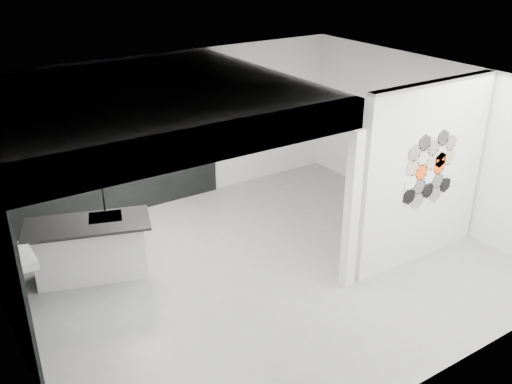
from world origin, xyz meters
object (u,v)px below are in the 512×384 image
(wall_basin, at_px, (17,259))
(glass_vase, at_px, (181,131))
(glass_bowl, at_px, (181,132))
(partition_panel, at_px, (424,174))
(bottle_dark, at_px, (100,146))
(stockpot, at_px, (48,155))
(utensil_cup, at_px, (52,157))
(kitchen_island, at_px, (91,248))
(kettle, at_px, (154,136))

(wall_basin, distance_m, glass_vase, 4.01)
(wall_basin, bearing_deg, glass_bowl, 31.35)
(wall_basin, relative_size, glass_bowl, 4.41)
(partition_panel, height_order, bottle_dark, partition_panel)
(bottle_dark, bearing_deg, glass_bowl, 0.00)
(stockpot, xyz_separation_m, bottle_dark, (0.85, 0.00, -0.02))
(bottle_dark, xyz_separation_m, utensil_cup, (-0.80, 0.00, -0.02))
(partition_panel, xyz_separation_m, kitchen_island, (-4.41, 2.22, -0.92))
(stockpot, bearing_deg, partition_panel, -41.07)
(stockpot, bearing_deg, kitchen_island, -89.08)
(kitchen_island, bearing_deg, glass_vase, 53.91)
(partition_panel, relative_size, utensil_cup, 27.95)
(kitchen_island, relative_size, kettle, 11.84)
(kitchen_island, bearing_deg, kettle, 60.98)
(partition_panel, bearing_deg, bottle_dark, 132.88)
(wall_basin, relative_size, kitchen_island, 0.32)
(kitchen_island, distance_m, glass_bowl, 2.99)
(glass_vase, height_order, bottle_dark, glass_vase)
(kettle, height_order, utensil_cup, kettle)
(stockpot, relative_size, bottle_dark, 1.64)
(glass_bowl, height_order, glass_vase, glass_vase)
(wall_basin, xyz_separation_m, kettle, (2.87, 2.07, 0.54))
(glass_vase, bearing_deg, partition_panel, -61.77)
(partition_panel, xyz_separation_m, bottle_dark, (-3.59, 3.87, -0.01))
(kitchen_island, distance_m, utensil_cup, 1.87)
(stockpot, bearing_deg, wall_basin, -116.50)
(kitchen_island, distance_m, kettle, 2.61)
(kitchen_island, height_order, stockpot, stockpot)
(partition_panel, height_order, kettle, partition_panel)
(stockpot, bearing_deg, bottle_dark, 0.00)
(wall_basin, bearing_deg, utensil_cup, 62.43)
(kitchen_island, xyz_separation_m, glass_bowl, (2.33, 1.64, 0.89))
(kitchen_island, xyz_separation_m, bottle_dark, (0.82, 1.64, 0.92))
(partition_panel, distance_m, glass_bowl, 4.39)
(partition_panel, relative_size, wall_basin, 4.67)
(wall_basin, bearing_deg, bottle_dark, 47.74)
(kettle, bearing_deg, utensil_cup, -157.59)
(glass_vase, bearing_deg, glass_bowl, 0.00)
(glass_bowl, xyz_separation_m, glass_vase, (0.00, 0.00, 0.03))
(stockpot, relative_size, glass_vase, 1.62)
(kettle, bearing_deg, wall_basin, -121.83)
(partition_panel, relative_size, bottle_dark, 19.25)
(partition_panel, distance_m, kitchen_island, 5.02)
(utensil_cup, bearing_deg, glass_bowl, 0.00)
(wall_basin, distance_m, utensil_cup, 2.39)
(kettle, bearing_deg, bottle_dark, -157.59)
(partition_panel, relative_size, kitchen_island, 1.47)
(glass_vase, distance_m, bottle_dark, 1.51)
(partition_panel, bearing_deg, wall_basin, 161.77)
(partition_panel, distance_m, utensil_cup, 5.85)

